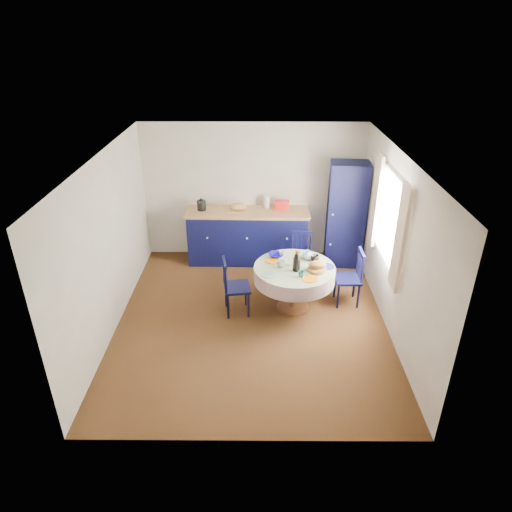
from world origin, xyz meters
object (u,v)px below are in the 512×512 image
at_px(dining_table, 295,274).
at_px(chair_far, 301,257).
at_px(mug_b, 301,274).
at_px(cobalt_bowl, 276,255).
at_px(chair_right, 350,277).
at_px(kitchen_counter, 248,235).
at_px(mug_a, 281,264).
at_px(pantry_cabinet, 346,215).
at_px(chair_left, 234,286).
at_px(mug_c, 315,258).
at_px(mug_d, 282,253).

bearing_deg(dining_table, chair_far, 79.45).
relative_size(mug_b, cobalt_bowl, 0.41).
height_order(chair_right, cobalt_bowl, chair_right).
xyz_separation_m(chair_far, chair_right, (0.72, -0.71, 0.02)).
bearing_deg(dining_table, chair_right, 11.64).
distance_m(kitchen_counter, dining_table, 1.83).
height_order(kitchen_counter, chair_right, kitchen_counter).
height_order(dining_table, mug_a, dining_table).
relative_size(pantry_cabinet, chair_left, 2.09).
distance_m(pantry_cabinet, dining_table, 1.88).
bearing_deg(kitchen_counter, mug_c, -52.91).
bearing_deg(kitchen_counter, chair_right, -41.07).
bearing_deg(mug_b, kitchen_counter, 112.83).
bearing_deg(chair_right, mug_a, -82.00).
distance_m(kitchen_counter, chair_left, 1.76).
bearing_deg(mug_d, chair_far, 56.07).
xyz_separation_m(mug_a, mug_c, (0.53, 0.18, 0.00)).
bearing_deg(chair_right, cobalt_bowl, -98.26).
bearing_deg(chair_left, cobalt_bowl, -65.06).
distance_m(chair_right, mug_b, 1.00).
xyz_separation_m(kitchen_counter, mug_c, (1.07, -1.46, 0.29)).
bearing_deg(mug_a, pantry_cabinet, 51.60).
xyz_separation_m(chair_far, mug_a, (-0.38, -0.88, 0.35)).
relative_size(pantry_cabinet, mug_c, 14.97).
bearing_deg(mug_d, chair_left, -147.61).
distance_m(kitchen_counter, chair_far, 1.20).
xyz_separation_m(pantry_cabinet, mug_c, (-0.69, -1.35, -0.16)).
bearing_deg(mug_b, mug_d, 111.03).
relative_size(chair_left, mug_d, 10.18).
distance_m(dining_table, mug_a, 0.27).
height_order(mug_a, mug_d, mug_a).
bearing_deg(kitchen_counter, pantry_cabinet, -2.68).
bearing_deg(kitchen_counter, chair_far, -38.75).
height_order(dining_table, chair_left, dining_table).
bearing_deg(chair_right, dining_table, -79.11).
bearing_deg(chair_far, chair_right, -39.66).
distance_m(pantry_cabinet, mug_a, 1.97).
xyz_separation_m(mug_b, cobalt_bowl, (-0.34, 0.62, -0.02)).
relative_size(mug_d, cobalt_bowl, 0.40).
xyz_separation_m(dining_table, mug_d, (-0.19, 0.37, 0.16)).
bearing_deg(chair_left, chair_far, -56.58).
xyz_separation_m(chair_right, cobalt_bowl, (-1.16, 0.15, 0.31)).
relative_size(chair_right, mug_b, 9.89).
height_order(pantry_cabinet, chair_left, pantry_cabinet).
bearing_deg(chair_right, mug_c, -92.15).
xyz_separation_m(chair_right, mug_a, (-1.10, -0.17, 0.33)).
bearing_deg(dining_table, cobalt_bowl, 129.47).
bearing_deg(chair_far, mug_c, -72.97).
bearing_deg(pantry_cabinet, mug_b, -112.04).
bearing_deg(chair_far, kitchen_counter, 145.41).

